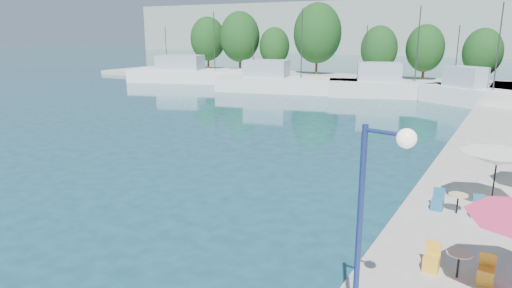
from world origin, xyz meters
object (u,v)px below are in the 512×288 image
Objects in this scene: trawler_01 at (198,75)px; trawler_04 at (477,96)px; trawler_03 at (396,88)px; umbrella_white at (497,159)px; trawler_02 at (283,83)px; street_lamp at (376,204)px.

trawler_01 and trawler_04 have the same top height.
trawler_03 is 5.86× the size of umbrella_white.
trawler_02 is at bearing 128.79° from umbrella_white.
trawler_02 is 47.15m from street_lamp.
umbrella_white is at bearing -64.98° from trawler_02.
trawler_04 is at bearing 96.11° from umbrella_white.
street_lamp is (22.94, -41.09, 3.02)m from trawler_02.
trawler_04 reaches higher than street_lamp.
trawler_03 is 35.21m from umbrella_white.
trawler_03 and trawler_04 have the same top height.
trawler_02 reaches higher than street_lamp.
trawler_03 is 44.93m from street_lamp.
trawler_01 is 7.76× the size of umbrella_white.
street_lamp is at bearing -96.15° from trawler_03.
trawler_03 is at bearing -2.38° from trawler_02.
trawler_02 is at bearing 172.18° from trawler_03.
trawler_04 is at bearing 101.26° from street_lamp.
trawler_04 is 4.42× the size of umbrella_white.
trawler_01 is at bearing 139.77° from umbrella_white.
trawler_01 and trawler_03 have the same top height.
trawler_04 is at bearing -37.58° from trawler_03.
trawler_02 is 6.43× the size of umbrella_white.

